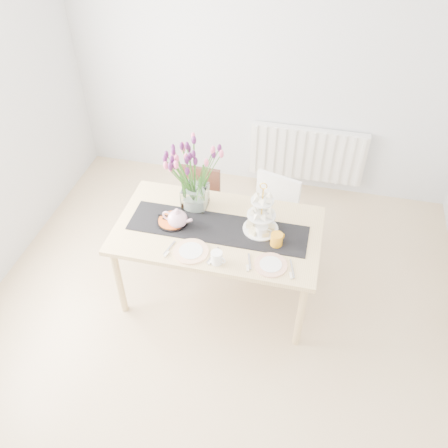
% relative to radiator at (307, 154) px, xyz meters
% --- Properties ---
extents(room_shell, '(4.50, 4.50, 4.50)m').
position_rel_radiator_xyz_m(room_shell, '(-0.50, -2.19, 0.85)').
color(room_shell, tan).
rests_on(room_shell, ground).
extents(radiator, '(1.20, 0.08, 0.60)m').
position_rel_radiator_xyz_m(radiator, '(0.00, 0.00, 0.00)').
color(radiator, white).
rests_on(radiator, room_shell).
extents(dining_table, '(1.60, 0.90, 0.75)m').
position_rel_radiator_xyz_m(dining_table, '(-0.56, -1.65, 0.22)').
color(dining_table, tan).
rests_on(dining_table, ground).
extents(chair_brown, '(0.40, 0.40, 0.75)m').
position_rel_radiator_xyz_m(chair_brown, '(-0.91, -1.00, -0.02)').
color(chair_brown, '#371A14').
rests_on(chair_brown, ground).
extents(chair_white, '(0.50, 0.50, 0.82)m').
position_rel_radiator_xyz_m(chair_white, '(-0.21, -1.06, 0.02)').
color(chair_white, white).
rests_on(chair_white, ground).
extents(table_runner, '(1.40, 0.35, 0.01)m').
position_rel_radiator_xyz_m(table_runner, '(-0.56, -1.65, 0.30)').
color(table_runner, black).
rests_on(table_runner, dining_table).
extents(tulip_vase, '(0.71, 0.71, 0.61)m').
position_rel_radiator_xyz_m(tulip_vase, '(-0.80, -1.43, 0.69)').
color(tulip_vase, silver).
rests_on(tulip_vase, dining_table).
extents(cake_stand, '(0.28, 0.28, 0.40)m').
position_rel_radiator_xyz_m(cake_stand, '(-0.24, -1.59, 0.42)').
color(cake_stand, gold).
rests_on(cake_stand, dining_table).
extents(teapot, '(0.28, 0.24, 0.16)m').
position_rel_radiator_xyz_m(teapot, '(-0.87, -1.70, 0.38)').
color(teapot, silver).
rests_on(teapot, dining_table).
extents(cream_jug, '(0.10, 0.10, 0.09)m').
position_rel_radiator_xyz_m(cream_jug, '(-0.22, -1.65, 0.35)').
color(cream_jug, white).
rests_on(cream_jug, dining_table).
extents(tart_tin, '(0.25, 0.25, 0.03)m').
position_rel_radiator_xyz_m(tart_tin, '(-0.93, -1.67, 0.31)').
color(tart_tin, black).
rests_on(tart_tin, dining_table).
extents(mug_white, '(0.11, 0.11, 0.10)m').
position_rel_radiator_xyz_m(mug_white, '(-0.48, -2.01, 0.35)').
color(mug_white, white).
rests_on(mug_white, dining_table).
extents(mug_orange, '(0.13, 0.13, 0.11)m').
position_rel_radiator_xyz_m(mug_orange, '(-0.09, -1.73, 0.35)').
color(mug_orange, orange).
rests_on(mug_orange, dining_table).
extents(plate_left, '(0.32, 0.32, 0.01)m').
position_rel_radiator_xyz_m(plate_left, '(-0.70, -1.95, 0.31)').
color(plate_left, white).
rests_on(plate_left, dining_table).
extents(plate_right, '(0.30, 0.30, 0.01)m').
position_rel_radiator_xyz_m(plate_right, '(-0.10, -1.95, 0.31)').
color(plate_right, white).
rests_on(plate_right, dining_table).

